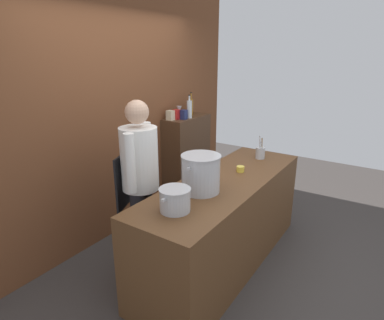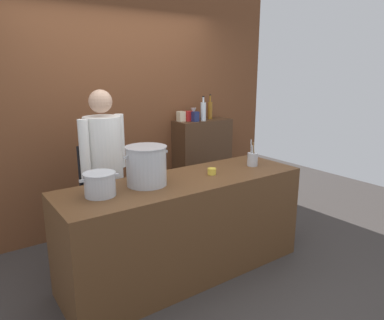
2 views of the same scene
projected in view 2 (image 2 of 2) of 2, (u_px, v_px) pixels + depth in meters
ground_plane at (186, 271)px, 3.31m from camera, size 8.00×8.00×0.00m
brick_back_panel at (116, 99)px, 4.05m from camera, size 4.40×0.10×3.00m
prep_counter at (185, 227)px, 3.20m from camera, size 2.23×0.70×0.90m
bar_cabinet at (202, 165)px, 4.71m from camera, size 0.76×0.32×1.20m
chef at (104, 165)px, 3.30m from camera, size 0.50×0.40×1.66m
stockpot_large at (146, 166)px, 2.90m from camera, size 0.40×0.34×0.33m
stockpot_small at (100, 184)px, 2.66m from camera, size 0.31×0.24×0.18m
utensil_crock at (252, 159)px, 3.51m from camera, size 0.10×0.10×0.27m
butter_jar at (212, 171)px, 3.23m from camera, size 0.08×0.08×0.06m
wine_bottle_amber at (210, 110)px, 4.62m from camera, size 0.06×0.06×0.32m
wine_bottle_clear at (203, 111)px, 4.44m from camera, size 0.07×0.07×0.31m
wine_glass_wide at (194, 112)px, 4.50m from camera, size 0.07×0.07×0.16m
spice_tin_red at (189, 116)px, 4.44m from camera, size 0.09×0.09×0.12m
spice_tin_cream at (181, 116)px, 4.41m from camera, size 0.09×0.09×0.12m
spice_tin_navy at (195, 117)px, 4.40m from camera, size 0.07×0.07×0.12m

